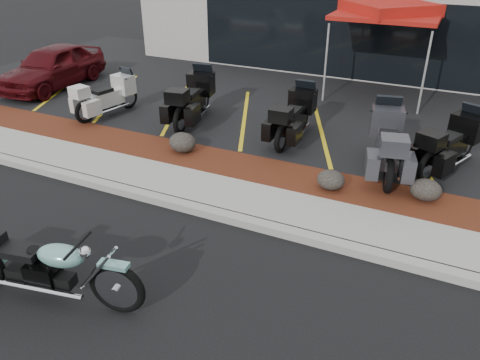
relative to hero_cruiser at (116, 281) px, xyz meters
The scene contains 18 objects.
ground 2.06m from the hero_cruiser, 69.31° to the left, with size 90.00×90.00×0.00m, color black.
curb 2.88m from the hero_cruiser, 75.73° to the left, with size 24.00×0.25×0.15m, color gray.
sidewalk 3.56m from the hero_cruiser, 78.53° to the left, with size 24.00×1.20×0.15m, color gray.
mulch_bed 4.73m from the hero_cruiser, 81.44° to the left, with size 24.00×1.20×0.16m, color #3C180D.
upper_lot 10.09m from the hero_cruiser, 86.01° to the left, with size 26.00×9.60×0.15m, color black.
dealership_building 16.40m from the hero_cruiser, 87.54° to the left, with size 18.00×8.16×4.00m.
boulder_left 5.09m from the hero_cruiser, 111.29° to the left, with size 0.66×0.55×0.47m, color black.
boulder_mid 4.80m from the hero_cruiser, 68.29° to the left, with size 0.56×0.47×0.40m, color black.
boulder_right 5.98m from the hero_cruiser, 53.66° to the left, with size 0.60×0.50×0.42m, color black.
hero_cruiser is the anchor object (origin of this frame).
touring_white 8.31m from the hero_cruiser, 125.99° to the left, with size 2.09×0.80×1.21m, color silver, non-canonical shape.
touring_black_front 7.89m from the hero_cruiser, 110.49° to the left, with size 2.40×0.92×1.40m, color black, non-canonical shape.
touring_black_mid 7.35m from the hero_cruiser, 88.20° to the left, with size 2.25×0.86×1.31m, color black, non-canonical shape.
touring_grey 7.01m from the hero_cruiser, 69.92° to the left, with size 2.45×0.94×1.43m, color #313136, non-canonical shape.
touring_black_rear 8.22m from the hero_cruiser, 59.90° to the left, with size 2.26×0.86×1.32m, color black, non-canonical shape.
parked_car 11.21m from the hero_cruiser, 138.66° to the left, with size 1.60×3.97×1.35m, color #45090E.
traffic_cone 10.17m from the hero_cruiser, 93.23° to the left, with size 0.29×0.29×0.44m, color red.
popup_canopy 11.49m from the hero_cruiser, 82.64° to the left, with size 3.60×3.60×2.77m.
Camera 1 is at (2.93, -5.62, 4.77)m, focal length 35.00 mm.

